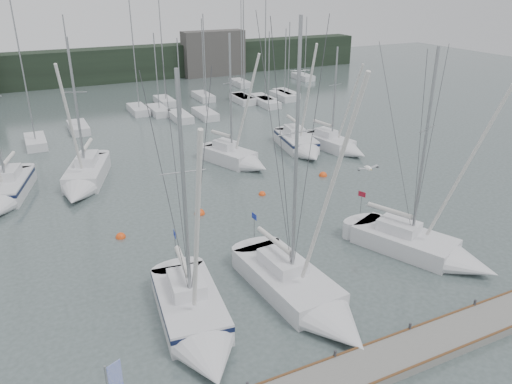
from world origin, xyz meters
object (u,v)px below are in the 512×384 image
sailboat_near_left (197,325)px  sailboat_mid_e (339,146)px  sailboat_near_right (433,251)px  sailboat_mid_a (4,194)px  sailboat_mid_d (301,146)px  sailboat_near_center (310,300)px  buoy_d (323,176)px  sailboat_mid_c (239,159)px  buoy_b (262,195)px  sailboat_mid_b (83,181)px  buoy_c (121,237)px  buoy_a (200,214)px

sailboat_near_left → sailboat_mid_e: bearing=49.0°
sailboat_near_right → sailboat_mid_a: sailboat_near_right is taller
sailboat_mid_a → sailboat_mid_d: sailboat_mid_a is taller
sailboat_near_center → buoy_d: (10.30, 14.64, -0.51)m
sailboat_near_center → sailboat_mid_a: size_ratio=1.17×
sailboat_mid_a → sailboat_mid_c: bearing=14.4°
sailboat_mid_e → buoy_b: sailboat_mid_e is taller
sailboat_mid_b → buoy_b: sailboat_mid_b is taller
sailboat_mid_a → sailboat_mid_e: (27.99, -1.02, -0.10)m
buoy_c → buoy_d: size_ratio=0.92×
sailboat_near_left → sailboat_near_right: bearing=8.2°
sailboat_mid_d → buoy_d: size_ratio=17.99×
sailboat_near_center → sailboat_near_right: 8.81m
sailboat_near_right → buoy_b: size_ratio=23.68×
sailboat_near_left → buoy_b: bearing=59.6°
sailboat_mid_b → buoy_d: 18.78m
sailboat_mid_c → buoy_d: sailboat_mid_c is taller
sailboat_mid_a → buoy_b: bearing=-5.9°
sailboat_mid_d → sailboat_mid_e: sailboat_mid_d is taller
sailboat_mid_b → buoy_c: bearing=-64.9°
sailboat_near_center → sailboat_mid_d: (11.78, 20.62, 0.09)m
sailboat_near_center → sailboat_mid_e: size_ratio=1.45×
sailboat_near_left → sailboat_mid_b: 20.08m
sailboat_mid_c → buoy_d: size_ratio=17.15×
sailboat_mid_e → buoy_d: (-4.71, -4.59, -0.50)m
sailboat_mid_b → buoy_a: sailboat_mid_b is taller
sailboat_mid_d → sailboat_mid_e: size_ratio=1.21×
sailboat_near_center → sailboat_near_right: size_ratio=1.15×
sailboat_mid_e → sailboat_mid_d: bearing=146.5°
sailboat_near_left → sailboat_near_right: size_ratio=1.00×
buoy_b → sailboat_mid_b: bearing=148.4°
sailboat_mid_a → sailboat_mid_d: size_ratio=1.02×
sailboat_mid_c → sailboat_mid_e: bearing=-24.1°
buoy_b → buoy_d: (6.15, 1.24, 0.00)m
sailboat_mid_b → buoy_b: bearing=-11.6°
buoy_a → buoy_b: 5.39m
buoy_b → buoy_c: size_ratio=0.86×
sailboat_mid_e → buoy_a: (-16.14, -6.89, -0.50)m
sailboat_near_left → sailboat_mid_e: 27.76m
sailboat_near_right → buoy_c: (-15.44, 10.41, -0.50)m
sailboat_near_right → sailboat_mid_d: size_ratio=1.04×
sailboat_mid_a → sailboat_mid_e: size_ratio=1.24×
sailboat_near_left → buoy_c: (-1.15, 10.76, -0.56)m
buoy_c → sailboat_near_left: bearing=-83.9°
sailboat_near_right → buoy_b: sailboat_near_right is taller
sailboat_mid_a → sailboat_near_center: bearing=-41.4°
sailboat_near_center → sailboat_mid_a: bearing=118.6°
sailboat_near_center → sailboat_near_right: (8.76, 0.94, -0.01)m
sailboat_near_center → buoy_d: 17.91m
sailboat_near_center → buoy_c: sailboat_near_center is taller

